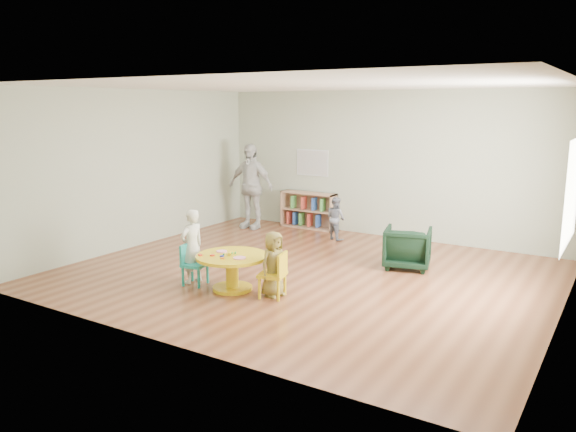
% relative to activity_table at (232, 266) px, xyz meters
% --- Properties ---
extents(room, '(7.10, 7.00, 2.80)m').
position_rel_activity_table_xyz_m(room, '(0.52, 1.19, 1.55)').
color(room, brown).
rests_on(room, ground).
extents(activity_table, '(0.99, 0.99, 0.54)m').
position_rel_activity_table_xyz_m(activity_table, '(0.00, 0.00, 0.00)').
color(activity_table, gold).
rests_on(activity_table, ground).
extents(kid_chair_left, '(0.37, 0.37, 0.59)m').
position_rel_activity_table_xyz_m(kid_chair_left, '(-0.62, -0.11, -0.03)').
color(kid_chair_left, teal).
rests_on(kid_chair_left, ground).
extents(kid_chair_right, '(0.40, 0.40, 0.62)m').
position_rel_activity_table_xyz_m(kid_chair_right, '(0.69, 0.05, -0.01)').
color(kid_chair_right, gold).
rests_on(kid_chair_right, ground).
extents(bookshelf, '(1.20, 0.30, 0.75)m').
position_rel_activity_table_xyz_m(bookshelf, '(-1.11, 4.05, 0.02)').
color(bookshelf, '#9F7458').
rests_on(bookshelf, ground).
extents(alphabet_poster, '(0.74, 0.01, 0.54)m').
position_rel_activity_table_xyz_m(alphabet_poster, '(-1.10, 4.17, 1.01)').
color(alphabet_poster, silver).
rests_on(alphabet_poster, ground).
extents(armchair, '(0.85, 0.86, 0.65)m').
position_rel_activity_table_xyz_m(armchair, '(1.68, 2.31, -0.02)').
color(armchair, black).
rests_on(armchair, ground).
extents(child_left, '(0.31, 0.42, 1.07)m').
position_rel_activity_table_xyz_m(child_left, '(-0.68, -0.04, 0.19)').
color(child_left, silver).
rests_on(child_left, ground).
extents(child_right, '(0.38, 0.49, 0.88)m').
position_rel_activity_table_xyz_m(child_right, '(0.63, 0.09, 0.10)').
color(child_right, gold).
rests_on(child_right, ground).
extents(toddler, '(0.49, 0.44, 0.82)m').
position_rel_activity_table_xyz_m(toddler, '(-0.15, 3.41, 0.07)').
color(toddler, '#161F38').
rests_on(toddler, ground).
extents(adult_caretaker, '(1.04, 0.47, 1.75)m').
position_rel_activity_table_xyz_m(adult_caretaker, '(-2.12, 3.40, 0.53)').
color(adult_caretaker, silver).
rests_on(adult_caretaker, ground).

